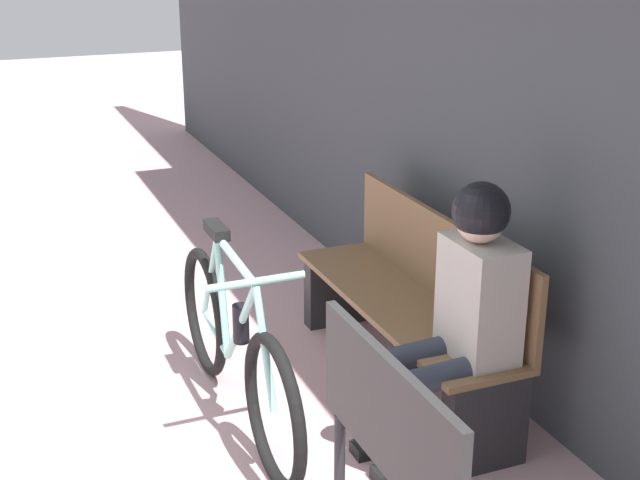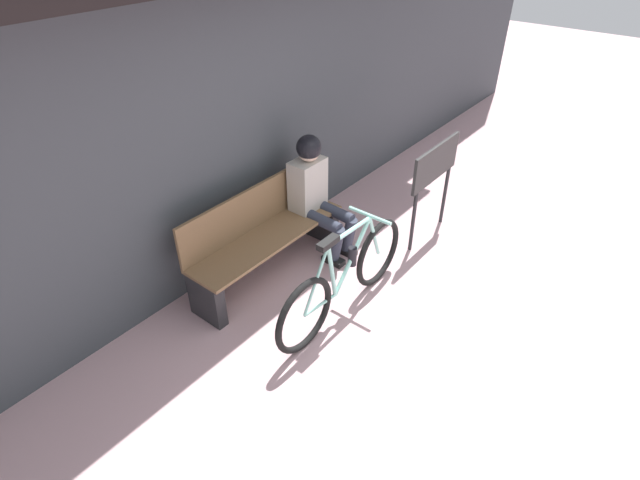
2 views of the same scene
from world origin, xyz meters
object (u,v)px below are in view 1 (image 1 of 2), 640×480
Objects in this scene: park_bench_near at (411,309)px; bicycle at (235,350)px; signboard at (387,440)px; person_seated at (459,305)px.

bicycle reaches higher than park_bench_near.
signboard is (1.47, -0.87, 0.36)m from park_bench_near.
park_bench_near is 0.98× the size of bicycle.
park_bench_near is at bearing 149.45° from signboard.
person_seated is (0.59, -0.11, 0.28)m from park_bench_near.
signboard reaches higher than park_bench_near.
signboard reaches higher than bicycle.
bicycle is 1.40× the size of person_seated.
person_seated reaches higher than signboard.
park_bench_near is at bearing 169.41° from person_seated.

